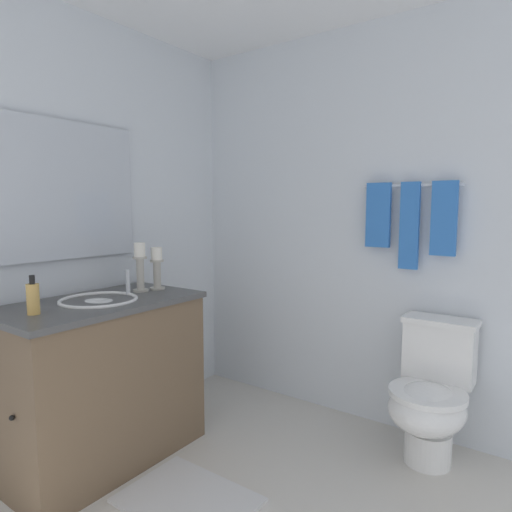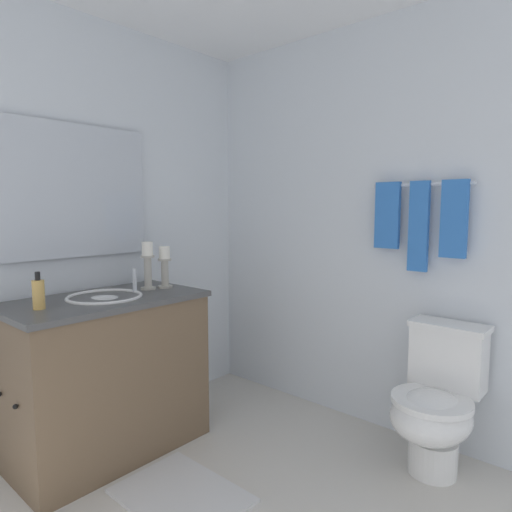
{
  "view_description": "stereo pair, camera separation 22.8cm",
  "coord_description": "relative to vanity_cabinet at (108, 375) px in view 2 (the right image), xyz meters",
  "views": [
    {
      "loc": [
        1.03,
        -1.5,
        1.35
      ],
      "look_at": [
        -0.29,
        0.35,
        1.1
      ],
      "focal_mm": 30.99,
      "sensor_mm": 36.0,
      "label": 1
    },
    {
      "loc": [
        1.21,
        -1.35,
        1.35
      ],
      "look_at": [
        -0.29,
        0.35,
        1.1
      ],
      "focal_mm": 30.99,
      "sensor_mm": 36.0,
      "label": 2
    }
  ],
  "objects": [
    {
      "name": "wall_back",
      "position": [
        0.96,
        1.28,
        0.79
      ],
      "size": [
        2.56,
        0.04,
        2.45
      ],
      "primitive_type": "cube",
      "color": "silver",
      "rests_on": "ground"
    },
    {
      "name": "wall_left",
      "position": [
        -0.32,
        0.14,
        0.79
      ],
      "size": [
        0.04,
        2.28,
        2.45
      ],
      "primitive_type": "cube",
      "color": "silver",
      "rests_on": "ground"
    },
    {
      "name": "vanity_cabinet",
      "position": [
        0.0,
        0.0,
        0.0
      ],
      "size": [
        0.58,
        1.04,
        0.87
      ],
      "color": "brown",
      "rests_on": "ground"
    },
    {
      "name": "sink_basin",
      "position": [
        0.0,
        0.0,
        0.39
      ],
      "size": [
        0.4,
        0.4,
        0.24
      ],
      "color": "white",
      "rests_on": "vanity_cabinet"
    },
    {
      "name": "mirror",
      "position": [
        -0.28,
        0.0,
        1.01
      ],
      "size": [
        0.02,
        0.9,
        0.75
      ],
      "primitive_type": "cube",
      "color": "silver"
    },
    {
      "name": "candle_holder_tall",
      "position": [
        0.0,
        0.4,
        0.56
      ],
      "size": [
        0.09,
        0.09,
        0.25
      ],
      "color": "#B7B2A5",
      "rests_on": "vanity_cabinet"
    },
    {
      "name": "candle_holder_short",
      "position": [
        -0.02,
        0.3,
        0.58
      ],
      "size": [
        0.09,
        0.09,
        0.28
      ],
      "color": "#B7B2A5",
      "rests_on": "vanity_cabinet"
    },
    {
      "name": "soap_bottle",
      "position": [
        0.02,
        -0.35,
        0.51
      ],
      "size": [
        0.06,
        0.06,
        0.18
      ],
      "color": "#E5B259",
      "rests_on": "vanity_cabinet"
    },
    {
      "name": "toilet",
      "position": [
        1.43,
        0.99,
        -0.07
      ],
      "size": [
        0.39,
        0.54,
        0.75
      ],
      "color": "white",
      "rests_on": "ground"
    },
    {
      "name": "towel_bar",
      "position": [
        1.23,
        1.22,
        1.04
      ],
      "size": [
        0.55,
        0.02,
        0.02
      ],
      "primitive_type": "cylinder",
      "rotation": [
        0.0,
        1.57,
        0.0
      ],
      "color": "silver"
    },
    {
      "name": "towel_near_vanity",
      "position": [
        1.05,
        1.2,
        0.87
      ],
      "size": [
        0.14,
        0.03,
        0.38
      ],
      "primitive_type": "cube",
      "color": "blue",
      "rests_on": "towel_bar"
    },
    {
      "name": "towel_center",
      "position": [
        1.23,
        1.2,
        0.81
      ],
      "size": [
        0.11,
        0.03,
        0.5
      ],
      "primitive_type": "cube",
      "color": "blue",
      "rests_on": "towel_bar"
    },
    {
      "name": "towel_near_corner",
      "position": [
        1.41,
        1.2,
        0.86
      ],
      "size": [
        0.13,
        0.03,
        0.41
      ],
      "primitive_type": "cube",
      "color": "blue",
      "rests_on": "towel_bar"
    },
    {
      "name": "bath_mat",
      "position": [
        0.63,
        0.0,
        -0.43
      ],
      "size": [
        0.6,
        0.44,
        0.02
      ],
      "primitive_type": "cube",
      "color": "silver",
      "rests_on": "ground"
    }
  ]
}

